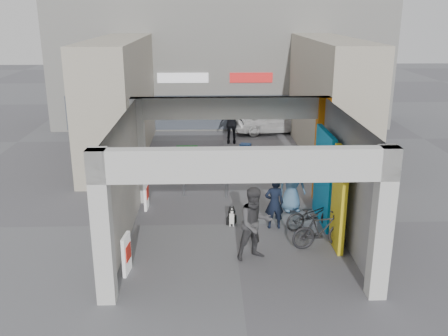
{
  "coord_description": "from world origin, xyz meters",
  "views": [
    {
      "loc": [
        -0.73,
        -13.74,
        6.2
      ],
      "look_at": [
        -0.25,
        1.0,
        1.46
      ],
      "focal_mm": 40.0,
      "sensor_mm": 36.0,
      "label": 1
    }
  ],
  "objects_px": {
    "produce_stand": "(187,157)",
    "man_back_turned": "(255,224)",
    "white_van": "(271,120)",
    "cafe_set": "(183,168)",
    "man_elderly": "(292,184)",
    "bicycle_front": "(313,215)",
    "man_crates": "(232,124)",
    "border_collie": "(232,217)",
    "man_with_dog": "(274,203)",
    "bicycle_rear": "(322,230)"
  },
  "relations": [
    {
      "from": "border_collie",
      "to": "man_with_dog",
      "type": "bearing_deg",
      "value": 8.44
    },
    {
      "from": "man_back_turned",
      "to": "man_elderly",
      "type": "xyz_separation_m",
      "value": [
        1.47,
        3.17,
        -0.09
      ]
    },
    {
      "from": "bicycle_rear",
      "to": "man_with_dog",
      "type": "bearing_deg",
      "value": 30.03
    },
    {
      "from": "bicycle_rear",
      "to": "white_van",
      "type": "relative_size",
      "value": 0.43
    },
    {
      "from": "border_collie",
      "to": "man_crates",
      "type": "height_order",
      "value": "man_crates"
    },
    {
      "from": "man_elderly",
      "to": "border_collie",
      "type": "bearing_deg",
      "value": -164.26
    },
    {
      "from": "cafe_set",
      "to": "border_collie",
      "type": "relative_size",
      "value": 2.46
    },
    {
      "from": "man_back_turned",
      "to": "border_collie",
      "type": "bearing_deg",
      "value": 83.35
    },
    {
      "from": "cafe_set",
      "to": "white_van",
      "type": "height_order",
      "value": "white_van"
    },
    {
      "from": "cafe_set",
      "to": "border_collie",
      "type": "xyz_separation_m",
      "value": [
        1.64,
        -4.59,
        -0.08
      ]
    },
    {
      "from": "border_collie",
      "to": "white_van",
      "type": "relative_size",
      "value": 0.16
    },
    {
      "from": "border_collie",
      "to": "man_back_turned",
      "type": "relative_size",
      "value": 0.32
    },
    {
      "from": "produce_stand",
      "to": "border_collie",
      "type": "bearing_deg",
      "value": -93.14
    },
    {
      "from": "cafe_set",
      "to": "border_collie",
      "type": "height_order",
      "value": "cafe_set"
    },
    {
      "from": "cafe_set",
      "to": "bicycle_rear",
      "type": "distance_m",
      "value": 7.34
    },
    {
      "from": "border_collie",
      "to": "bicycle_rear",
      "type": "height_order",
      "value": "bicycle_rear"
    },
    {
      "from": "man_crates",
      "to": "cafe_set",
      "type": "bearing_deg",
      "value": 69.76
    },
    {
      "from": "border_collie",
      "to": "man_elderly",
      "type": "relative_size",
      "value": 0.36
    },
    {
      "from": "man_back_turned",
      "to": "white_van",
      "type": "distance_m",
      "value": 13.79
    },
    {
      "from": "cafe_set",
      "to": "bicycle_front",
      "type": "distance_m",
      "value": 6.36
    },
    {
      "from": "man_with_dog",
      "to": "man_back_turned",
      "type": "distance_m",
      "value": 2.0
    },
    {
      "from": "produce_stand",
      "to": "man_elderly",
      "type": "height_order",
      "value": "man_elderly"
    },
    {
      "from": "bicycle_rear",
      "to": "man_crates",
      "type": "bearing_deg",
      "value": -0.98
    },
    {
      "from": "man_elderly",
      "to": "produce_stand",
      "type": "bearing_deg",
      "value": 111.34
    },
    {
      "from": "man_back_turned",
      "to": "produce_stand",
      "type": "bearing_deg",
      "value": 83.94
    },
    {
      "from": "produce_stand",
      "to": "man_back_turned",
      "type": "bearing_deg",
      "value": -93.34
    },
    {
      "from": "white_van",
      "to": "cafe_set",
      "type": "bearing_deg",
      "value": 139.79
    },
    {
      "from": "cafe_set",
      "to": "produce_stand",
      "type": "bearing_deg",
      "value": 87.52
    },
    {
      "from": "bicycle_front",
      "to": "white_van",
      "type": "height_order",
      "value": "white_van"
    },
    {
      "from": "bicycle_rear",
      "to": "white_van",
      "type": "bearing_deg",
      "value": -11.74
    },
    {
      "from": "man_with_dog",
      "to": "man_elderly",
      "type": "xyz_separation_m",
      "value": [
        0.73,
        1.32,
        0.1
      ]
    },
    {
      "from": "cafe_set",
      "to": "bicycle_front",
      "type": "bearing_deg",
      "value": -50.99
    },
    {
      "from": "cafe_set",
      "to": "man_elderly",
      "type": "xyz_separation_m",
      "value": [
        3.61,
        -3.52,
        0.55
      ]
    },
    {
      "from": "bicycle_front",
      "to": "bicycle_rear",
      "type": "bearing_deg",
      "value": 163.07
    },
    {
      "from": "man_crates",
      "to": "bicycle_front",
      "type": "xyz_separation_m",
      "value": [
        1.9,
        -9.78,
        -0.52
      ]
    },
    {
      "from": "cafe_set",
      "to": "border_collie",
      "type": "distance_m",
      "value": 4.88
    },
    {
      "from": "cafe_set",
      "to": "man_crates",
      "type": "distance_m",
      "value": 5.31
    },
    {
      "from": "bicycle_rear",
      "to": "white_van",
      "type": "height_order",
      "value": "white_van"
    },
    {
      "from": "man_elderly",
      "to": "white_van",
      "type": "relative_size",
      "value": 0.45
    },
    {
      "from": "cafe_set",
      "to": "man_back_turned",
      "type": "bearing_deg",
      "value": -72.27
    },
    {
      "from": "bicycle_front",
      "to": "man_elderly",
      "type": "bearing_deg",
      "value": -1.34
    },
    {
      "from": "cafe_set",
      "to": "man_elderly",
      "type": "distance_m",
      "value": 5.07
    },
    {
      "from": "man_back_turned",
      "to": "man_with_dog",
      "type": "bearing_deg",
      "value": 48.34
    },
    {
      "from": "man_elderly",
      "to": "bicycle_rear",
      "type": "relative_size",
      "value": 1.05
    },
    {
      "from": "border_collie",
      "to": "white_van",
      "type": "distance_m",
      "value": 11.82
    },
    {
      "from": "border_collie",
      "to": "man_back_turned",
      "type": "bearing_deg",
      "value": -56.74
    },
    {
      "from": "man_elderly",
      "to": "bicycle_rear",
      "type": "bearing_deg",
      "value": -94.27
    },
    {
      "from": "produce_stand",
      "to": "man_elderly",
      "type": "distance_m",
      "value": 6.32
    },
    {
      "from": "man_elderly",
      "to": "white_van",
      "type": "xyz_separation_m",
      "value": [
        0.61,
        10.46,
        -0.21
      ]
    },
    {
      "from": "man_with_dog",
      "to": "bicycle_rear",
      "type": "relative_size",
      "value": 0.93
    }
  ]
}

